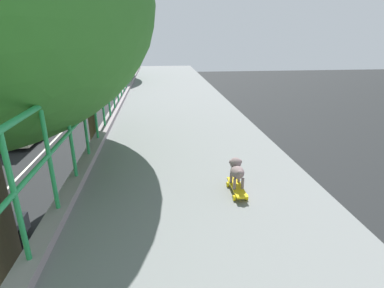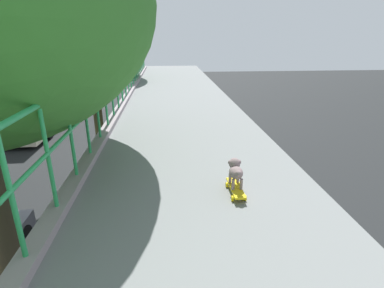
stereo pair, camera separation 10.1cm
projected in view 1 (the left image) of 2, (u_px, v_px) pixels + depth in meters
city_bus at (36, 106)px, 22.68m from camera, size 2.66×10.50×3.11m
roadside_tree_far at (83, 41)px, 12.26m from camera, size 4.76×4.76×9.03m
toy_skateboard at (237, 188)px, 3.66m from camera, size 0.18×0.53×0.09m
small_dog at (237, 170)px, 3.64m from camera, size 0.17×0.36×0.33m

